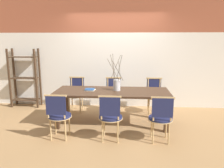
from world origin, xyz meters
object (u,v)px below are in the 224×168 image
Objects in this scene: chair_near_center at (161,117)px; shelving_rack at (25,78)px; book_stack at (90,90)px; dining_table at (112,95)px; vase_centerpiece at (117,84)px; chair_far_center at (154,94)px.

shelving_rack reaches higher than chair_near_center.
shelving_rack is (-1.96, 1.10, 0.03)m from book_stack.
shelving_rack reaches higher than dining_table.
dining_table is at bearing 138.89° from chair_near_center.
shelving_rack is at bearing 157.44° from vase_centerpiece.
chair_near_center is 3.88m from shelving_rack.
chair_near_center is 1.12× the size of vase_centerpiece.
chair_far_center is at bearing 39.66° from vase_centerpiece.
book_stack is 2.25m from shelving_rack.
vase_centerpiece is at bearing 4.65° from book_stack.
shelving_rack reaches higher than vase_centerpiece.
shelving_rack is (-2.44, 1.12, 0.14)m from dining_table.
vase_centerpiece is at bearing 39.66° from chair_far_center.
vase_centerpiece reaches higher than chair_far_center.
vase_centerpiece is 0.59m from book_stack.
book_stack is at bearing -175.35° from vase_centerpiece.
dining_table is 1.54× the size of shelving_rack.
chair_far_center is (0.99, 0.80, -0.16)m from dining_table.
chair_near_center is 1.64m from book_stack.
chair_near_center is at bearing -46.50° from vase_centerpiece.
dining_table is 0.25m from vase_centerpiece.
vase_centerpiece is 2.75m from shelving_rack.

